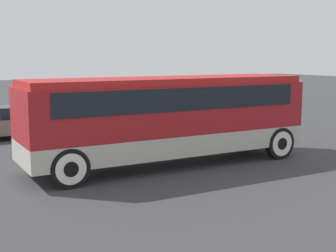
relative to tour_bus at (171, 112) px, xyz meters
The scene contains 4 objects.
ground_plane 1.77m from the tour_bus, behind, with size 120.00×120.00×0.00m, color #38383A.
tour_bus is the anchor object (origin of this frame).
parked_car_near 8.75m from the tour_bus, 66.82° to the left, with size 4.23×1.94×1.32m.
parked_car_mid 8.49m from the tour_bus, 109.87° to the left, with size 4.63×1.88×1.42m.
Camera 1 is at (-7.48, -13.32, 3.61)m, focal length 50.00 mm.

